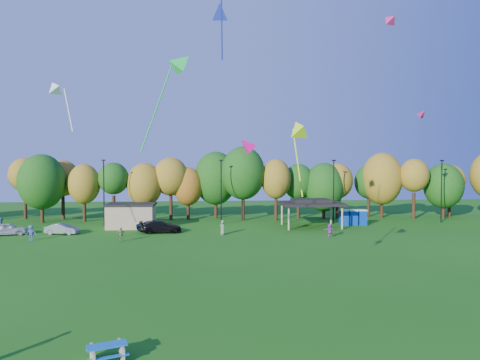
{
  "coord_description": "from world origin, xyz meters",
  "views": [
    {
      "loc": [
        0.01,
        -19.43,
        8.33
      ],
      "look_at": [
        1.99,
        6.0,
        7.44
      ],
      "focal_mm": 32.0,
      "sensor_mm": 36.0,
      "label": 1
    }
  ],
  "objects": [
    {
      "name": "kite_13",
      "position": [
        1.01,
        12.24,
        19.59
      ],
      "size": [
        1.43,
        2.85,
        4.55
      ],
      "color": "#1D2AA0"
    },
    {
      "name": "far_person_1",
      "position": [
        -9.33,
        27.65,
        0.78
      ],
      "size": [
        0.99,
        0.67,
        1.56
      ],
      "primitive_type": "imported",
      "rotation": [
        0.0,
        0.0,
        0.35
      ],
      "color": "#838853",
      "rests_on": "ground"
    },
    {
      "name": "porta_potties",
      "position": [
        20.18,
        38.07,
        1.1
      ],
      "size": [
        3.75,
        1.17,
        2.18
      ],
      "color": "#0B389A",
      "rests_on": "ground"
    },
    {
      "name": "kite_4",
      "position": [
        6.01,
        8.33,
        10.73
      ],
      "size": [
        1.66,
        3.38,
        5.52
      ],
      "color": "#D6FF1A"
    },
    {
      "name": "far_person_2",
      "position": [
        -19.34,
        29.07,
        0.86
      ],
      "size": [
        1.24,
        0.92,
        1.72
      ],
      "primitive_type": "imported",
      "rotation": [
        0.0,
        0.0,
        0.28
      ],
      "color": "#485A9F",
      "rests_on": "ground"
    },
    {
      "name": "lamp_posts",
      "position": [
        2.0,
        40.0,
        4.9
      ],
      "size": [
        64.5,
        0.25,
        9.09
      ],
      "color": "black",
      "rests_on": "ground"
    },
    {
      "name": "kite_0",
      "position": [
        -9.33,
        7.96,
        13.11
      ],
      "size": [
        1.83,
        1.85,
        3.4
      ],
      "color": "silver"
    },
    {
      "name": "car_d",
      "position": [
        -5.66,
        33.46,
        0.74
      ],
      "size": [
        5.27,
        2.53,
        1.48
      ],
      "primitive_type": "imported",
      "rotation": [
        0.0,
        0.0,
        1.66
      ],
      "color": "black",
      "rests_on": "ground"
    },
    {
      "name": "ground",
      "position": [
        0.0,
        0.0,
        0.0
      ],
      "size": [
        160.0,
        160.0,
        0.0
      ],
      "primitive_type": "plane",
      "color": "#19600F",
      "rests_on": "ground"
    },
    {
      "name": "kite_5",
      "position": [
        -1.72,
        11.58,
        15.6
      ],
      "size": [
        4.37,
        2.4,
        7.49
      ],
      "color": "#1CD341"
    },
    {
      "name": "pavilion",
      "position": [
        14.0,
        37.0,
        3.23
      ],
      "size": [
        8.2,
        6.2,
        3.77
      ],
      "color": "tan",
      "rests_on": "ground"
    },
    {
      "name": "utility_building",
      "position": [
        -10.0,
        38.0,
        1.64
      ],
      "size": [
        6.3,
        4.3,
        3.25
      ],
      "color": "tan",
      "rests_on": "ground"
    },
    {
      "name": "car_a",
      "position": [
        -23.63,
        33.07,
        0.74
      ],
      "size": [
        4.67,
        2.96,
        1.48
      ],
      "primitive_type": "imported",
      "rotation": [
        0.0,
        0.0,
        1.87
      ],
      "color": "silver",
      "rests_on": "ground"
    },
    {
      "name": "kite_3",
      "position": [
        23.78,
        26.22,
        14.01
      ],
      "size": [
        1.53,
        1.57,
        1.25
      ],
      "color": "#BE1647"
    },
    {
      "name": "far_person_0",
      "position": [
        1.89,
        31.51,
        0.88
      ],
      "size": [
        0.86,
        1.01,
        1.76
      ],
      "primitive_type": "imported",
      "rotation": [
        0.0,
        0.0,
        5.12
      ],
      "color": "#6A7E56",
      "rests_on": "ground"
    },
    {
      "name": "car_c",
      "position": [
        -6.36,
        34.9,
        0.67
      ],
      "size": [
        5.25,
        3.6,
        1.33
      ],
      "primitive_type": "imported",
      "rotation": [
        0.0,
        0.0,
        1.25
      ],
      "color": "#0B1C43",
      "rests_on": "ground"
    },
    {
      "name": "far_person_4",
      "position": [
        14.17,
        28.68,
        0.8
      ],
      "size": [
        1.5,
        0.55,
        1.6
      ],
      "primitive_type": "imported",
      "rotation": [
        0.0,
        0.0,
        3.09
      ],
      "color": "#A747AA",
      "rests_on": "ground"
    },
    {
      "name": "car_b",
      "position": [
        -17.38,
        33.26,
        0.64
      ],
      "size": [
        4.06,
        1.89,
        1.29
      ],
      "primitive_type": "imported",
      "rotation": [
        0.0,
        0.0,
        1.43
      ],
      "color": "gray",
      "rests_on": "ground"
    },
    {
      "name": "kite_10",
      "position": [
        2.16,
        3.83,
        9.43
      ],
      "size": [
        1.29,
        1.04,
        1.16
      ],
      "color": "#F50D73"
    },
    {
      "name": "picnic_table",
      "position": [
        -4.23,
        -1.17,
        0.41
      ],
      "size": [
        1.99,
        1.82,
        0.71
      ],
      "rotation": [
        0.0,
        0.0,
        0.35
      ],
      "color": "tan",
      "rests_on": "ground"
    },
    {
      "name": "tree_line",
      "position": [
        -1.03,
        45.51,
        5.91
      ],
      "size": [
        93.57,
        10.55,
        11.15
      ],
      "color": "black",
      "rests_on": "ground"
    },
    {
      "name": "kite_8",
      "position": [
        17.71,
        21.4,
        22.49
      ],
      "size": [
        1.73,
        1.97,
        1.66
      ],
      "color": "#E22568"
    },
    {
      "name": "far_person_3",
      "position": [
        -25.41,
        35.5,
        0.89
      ],
      "size": [
        0.87,
        1.01,
        1.79
      ],
      "primitive_type": "imported",
      "rotation": [
        0.0,
        0.0,
        1.31
      ],
      "color": "teal",
      "rests_on": "ground"
    }
  ]
}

